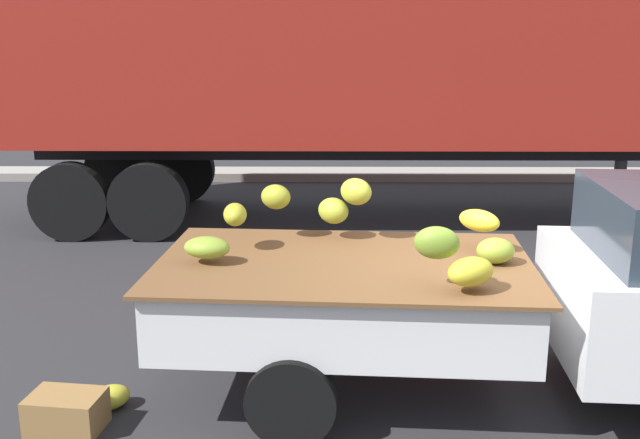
# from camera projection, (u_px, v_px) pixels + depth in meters

# --- Properties ---
(ground) EXTENTS (220.00, 220.00, 0.00)m
(ground) POSITION_uv_depth(u_px,v_px,m) (513.00, 403.00, 5.75)
(ground) COLOR #28282B
(curb_strip) EXTENTS (80.00, 0.80, 0.16)m
(curb_strip) POSITION_uv_depth(u_px,v_px,m) (400.00, 174.00, 14.59)
(curb_strip) COLOR gray
(curb_strip) RESTS_ON ground
(pickup_truck) EXTENTS (5.19, 2.10, 1.70)m
(pickup_truck) POSITION_uv_depth(u_px,v_px,m) (612.00, 293.00, 5.60)
(pickup_truck) COLOR white
(pickup_truck) RESTS_ON ground
(semi_trailer) EXTENTS (12.00, 2.70, 3.95)m
(semi_trailer) POSITION_uv_depth(u_px,v_px,m) (401.00, 50.00, 10.80)
(semi_trailer) COLOR maroon
(semi_trailer) RESTS_ON ground
(fallen_banana_bunch_near_tailgate) EXTENTS (0.39, 0.38, 0.18)m
(fallen_banana_bunch_near_tailgate) POSITION_uv_depth(u_px,v_px,m) (110.00, 398.00, 5.64)
(fallen_banana_bunch_near_tailgate) COLOR gold
(fallen_banana_bunch_near_tailgate) RESTS_ON ground
(produce_crate) EXTENTS (0.56, 0.42, 0.27)m
(produce_crate) POSITION_uv_depth(u_px,v_px,m) (66.00, 412.00, 5.34)
(produce_crate) COLOR olive
(produce_crate) RESTS_ON ground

